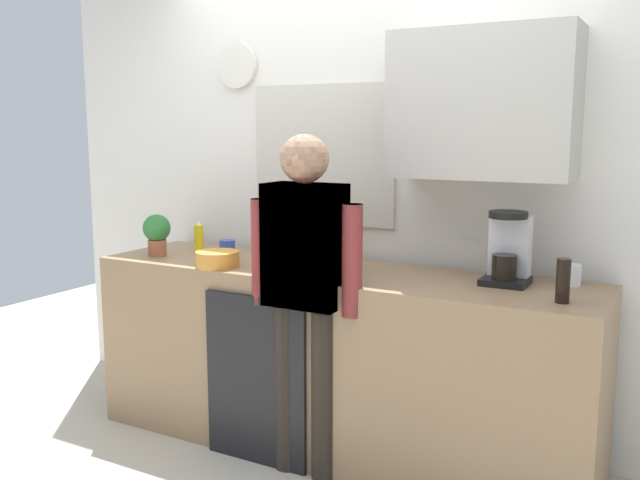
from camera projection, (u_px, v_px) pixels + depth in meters
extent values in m
plane|color=beige|center=(306.00, 472.00, 3.30)|extent=(8.00, 8.00, 0.00)
cube|color=#937251|center=(335.00, 360.00, 3.48)|extent=(2.56, 0.64, 0.93)
cube|color=black|center=(255.00, 381.00, 3.33)|extent=(0.56, 0.02, 0.84)
cube|color=white|center=(372.00, 189.00, 3.72)|extent=(4.16, 0.10, 2.60)
cube|color=beige|center=(323.00, 155.00, 3.77)|extent=(0.86, 0.02, 0.76)
cube|color=#8CA5C6|center=(323.00, 155.00, 3.77)|extent=(0.80, 0.02, 0.70)
cube|color=#B7B2A8|center=(482.00, 105.00, 3.16)|extent=(0.84, 0.32, 0.68)
cylinder|color=silver|center=(237.00, 65.00, 3.95)|extent=(0.26, 0.03, 0.26)
cube|color=black|center=(505.00, 281.00, 3.09)|extent=(0.20, 0.20, 0.03)
cube|color=silver|center=(510.00, 245.00, 3.12)|extent=(0.18, 0.08, 0.28)
cylinder|color=black|center=(504.00, 267.00, 3.05)|extent=(0.11, 0.11, 0.11)
cylinder|color=black|center=(508.00, 215.00, 3.04)|extent=(0.17, 0.17, 0.03)
cylinder|color=brown|center=(327.00, 240.00, 3.59)|extent=(0.06, 0.06, 0.23)
cylinder|color=olive|center=(299.00, 236.00, 3.68)|extent=(0.06, 0.06, 0.25)
cylinder|color=black|center=(563.00, 281.00, 2.75)|extent=(0.06, 0.06, 0.18)
cylinder|color=yellow|center=(310.00, 268.00, 3.25)|extent=(0.07, 0.07, 0.09)
cylinder|color=#3351B2|center=(227.00, 249.00, 3.71)|extent=(0.08, 0.08, 0.10)
cylinder|color=white|center=(572.00, 275.00, 3.06)|extent=(0.08, 0.08, 0.10)
cylinder|color=orange|center=(217.00, 259.00, 3.48)|extent=(0.22, 0.22, 0.08)
cylinder|color=#9E5638|center=(157.00, 248.00, 3.78)|extent=(0.10, 0.10, 0.09)
sphere|color=#2D7233|center=(157.00, 228.00, 3.76)|extent=(0.15, 0.15, 0.15)
cylinder|color=yellow|center=(199.00, 238.00, 3.93)|extent=(0.06, 0.06, 0.15)
cone|color=white|center=(198.00, 222.00, 3.91)|extent=(0.02, 0.02, 0.03)
cylinder|color=silver|center=(341.00, 251.00, 3.44)|extent=(0.14, 0.14, 0.17)
cylinder|color=black|center=(287.00, 386.00, 3.28)|extent=(0.12, 0.12, 0.82)
cylinder|color=black|center=(324.00, 394.00, 3.18)|extent=(0.12, 0.12, 0.82)
cube|color=white|center=(305.00, 245.00, 3.12)|extent=(0.36, 0.20, 0.56)
sphere|color=beige|center=(304.00, 159.00, 3.06)|extent=(0.22, 0.22, 0.22)
cylinder|color=white|center=(261.00, 252.00, 3.24)|extent=(0.09, 0.09, 0.50)
cylinder|color=white|center=(352.00, 261.00, 3.01)|extent=(0.09, 0.09, 0.50)
cylinder|color=brown|center=(287.00, 386.00, 3.28)|extent=(0.12, 0.12, 0.82)
cylinder|color=brown|center=(324.00, 394.00, 3.18)|extent=(0.12, 0.12, 0.82)
cube|color=#D85959|center=(305.00, 245.00, 3.12)|extent=(0.36, 0.20, 0.56)
sphere|color=#D8AD8C|center=(304.00, 159.00, 3.06)|extent=(0.22, 0.22, 0.22)
cylinder|color=#D85959|center=(261.00, 252.00, 3.24)|extent=(0.09, 0.09, 0.50)
cylinder|color=#D85959|center=(352.00, 261.00, 3.01)|extent=(0.09, 0.09, 0.50)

